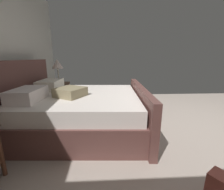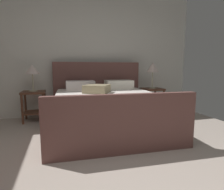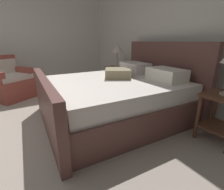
% 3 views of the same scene
% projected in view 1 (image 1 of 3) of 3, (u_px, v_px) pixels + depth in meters
% --- Properties ---
extents(ground_plane, '(5.16, 6.31, 0.02)m').
position_uv_depth(ground_plane, '(195.00, 131.00, 2.54)').
color(ground_plane, '#AD9E92').
extents(bed, '(2.00, 2.22, 1.18)m').
position_uv_depth(bed, '(79.00, 109.00, 2.57)').
color(bed, brown).
rests_on(bed, ground).
extents(nightstand_right, '(0.44, 0.44, 0.60)m').
position_uv_depth(nightstand_right, '(60.00, 91.00, 3.75)').
color(nightstand_right, brown).
rests_on(nightstand_right, ground).
extents(table_lamp_right, '(0.28, 0.28, 0.58)m').
position_uv_depth(table_lamp_right, '(57.00, 65.00, 3.59)').
color(table_lamp_right, '#B7B293').
rests_on(table_lamp_right, nightstand_right).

